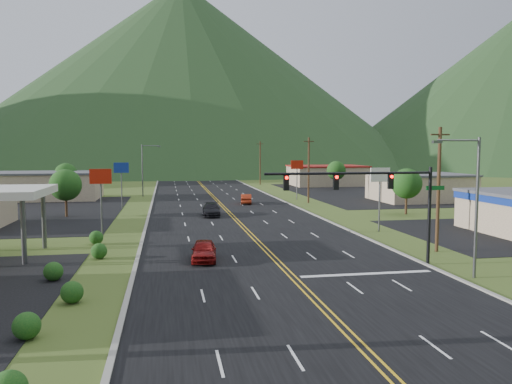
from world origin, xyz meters
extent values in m
plane|color=#384B1B|center=(0.00, 0.00, 0.00)|extent=(500.00, 500.00, 0.00)
cube|color=black|center=(0.00, 0.00, 0.00)|extent=(20.00, 460.00, 0.04)
cube|color=gray|center=(-10.15, 0.00, 0.00)|extent=(0.30, 460.00, 0.14)
cylinder|color=black|center=(10.50, 14.00, 3.50)|extent=(0.24, 0.24, 7.00)
cylinder|color=black|center=(4.50, 14.00, 6.60)|extent=(12.00, 0.18, 0.18)
cube|color=#0C591E|center=(10.90, 14.00, 5.50)|extent=(1.40, 0.06, 0.30)
cube|color=black|center=(7.50, 14.00, 6.00)|extent=(0.35, 0.28, 1.05)
sphere|color=#FF0C05|center=(7.50, 13.82, 6.35)|extent=(0.22, 0.22, 0.22)
cube|color=black|center=(3.50, 14.00, 6.00)|extent=(0.35, 0.28, 1.05)
sphere|color=#FF0C05|center=(3.50, 13.82, 6.35)|extent=(0.22, 0.22, 0.22)
cube|color=black|center=(0.00, 14.00, 6.00)|extent=(0.35, 0.28, 1.05)
sphere|color=#FF0C05|center=(0.00, 13.82, 6.35)|extent=(0.22, 0.22, 0.22)
cylinder|color=#59595E|center=(11.50, 10.00, 4.50)|extent=(0.20, 0.20, 9.00)
cylinder|color=#59595E|center=(10.06, 10.00, 8.80)|extent=(2.88, 0.12, 0.12)
cube|color=#59595E|center=(8.62, 10.00, 8.70)|extent=(0.60, 0.25, 0.18)
cylinder|color=#59595E|center=(-12.00, 70.00, 4.50)|extent=(0.20, 0.20, 9.00)
cylinder|color=#59595E|center=(-10.56, 70.00, 8.80)|extent=(2.88, 0.12, 0.12)
cube|color=#59595E|center=(-9.12, 70.00, 8.70)|extent=(0.60, 0.25, 0.18)
cylinder|color=#59595E|center=(-18.00, 19.00, 2.50)|extent=(0.36, 0.36, 5.00)
cylinder|color=#59595E|center=(-18.00, 25.00, 2.50)|extent=(0.36, 0.36, 5.00)
cube|color=#CEB78F|center=(-28.00, 68.00, 2.10)|extent=(18.00, 11.00, 4.20)
cube|color=#4C4C51|center=(-28.00, 68.00, 4.35)|extent=(18.40, 11.40, 0.30)
cube|color=#CEB78F|center=(32.00, 55.00, 2.00)|extent=(14.00, 11.00, 4.00)
cube|color=#4C4C51|center=(32.00, 55.00, 4.15)|extent=(14.40, 11.40, 0.30)
cube|color=#CEB78F|center=(28.00, 90.00, 2.10)|extent=(16.00, 12.00, 4.20)
cube|color=maroon|center=(28.00, 90.00, 4.35)|extent=(16.40, 12.40, 0.30)
cylinder|color=#59595E|center=(-14.00, 30.00, 2.50)|extent=(0.16, 0.16, 5.00)
cube|color=#B3190A|center=(-14.00, 30.00, 5.70)|extent=(2.00, 0.18, 1.40)
cylinder|color=#59595E|center=(-14.00, 52.00, 2.50)|extent=(0.16, 0.16, 5.00)
cube|color=navy|center=(-14.00, 52.00, 5.70)|extent=(2.00, 0.18, 1.40)
cylinder|color=#59595E|center=(13.00, 28.00, 2.50)|extent=(0.16, 0.16, 5.00)
cube|color=white|center=(13.00, 28.00, 5.70)|extent=(2.00, 0.18, 1.40)
cylinder|color=#59595E|center=(13.00, 60.00, 2.50)|extent=(0.16, 0.16, 5.00)
cube|color=#B3190A|center=(13.00, 60.00, 5.70)|extent=(2.00, 0.18, 1.40)
cylinder|color=#382314|center=(-20.00, 45.00, 1.50)|extent=(0.30, 0.30, 3.00)
sphere|color=#124114|center=(-20.00, 45.00, 3.90)|extent=(3.84, 3.84, 3.84)
cylinder|color=#382314|center=(-25.00, 72.00, 1.50)|extent=(0.30, 0.30, 3.00)
sphere|color=#124114|center=(-25.00, 72.00, 3.90)|extent=(3.84, 3.84, 3.84)
cylinder|color=#382314|center=(22.00, 40.00, 1.50)|extent=(0.30, 0.30, 3.00)
sphere|color=#124114|center=(22.00, 40.00, 3.90)|extent=(3.84, 3.84, 3.84)
cylinder|color=#382314|center=(26.00, 78.00, 1.50)|extent=(0.30, 0.30, 3.00)
sphere|color=#124114|center=(26.00, 78.00, 3.90)|extent=(3.84, 3.84, 3.84)
cylinder|color=#382314|center=(13.50, 18.00, 5.00)|extent=(0.28, 0.28, 10.00)
cube|color=#382314|center=(13.50, 18.00, 9.40)|extent=(1.60, 0.12, 0.12)
cylinder|color=#382314|center=(13.50, 55.00, 5.00)|extent=(0.28, 0.28, 10.00)
cube|color=#382314|center=(13.50, 55.00, 9.40)|extent=(1.60, 0.12, 0.12)
cylinder|color=#382314|center=(13.50, 95.00, 5.00)|extent=(0.28, 0.28, 10.00)
cube|color=#382314|center=(13.50, 95.00, 9.40)|extent=(1.60, 0.12, 0.12)
cylinder|color=#382314|center=(13.50, 135.00, 5.00)|extent=(0.28, 0.28, 10.00)
cube|color=#382314|center=(13.50, 135.00, 9.40)|extent=(1.60, 0.12, 0.12)
cone|color=#183317|center=(0.00, 220.00, 42.50)|extent=(220.00, 220.00, 85.00)
imported|color=maroon|center=(-5.27, 17.90, 0.75)|extent=(2.17, 4.57, 1.51)
imported|color=black|center=(-2.53, 42.44, 0.76)|extent=(2.51, 5.39, 1.52)
imported|color=maroon|center=(3.85, 55.18, 0.73)|extent=(2.19, 4.60, 1.46)
camera|label=1|loc=(-7.91, -18.50, 8.27)|focal=35.00mm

